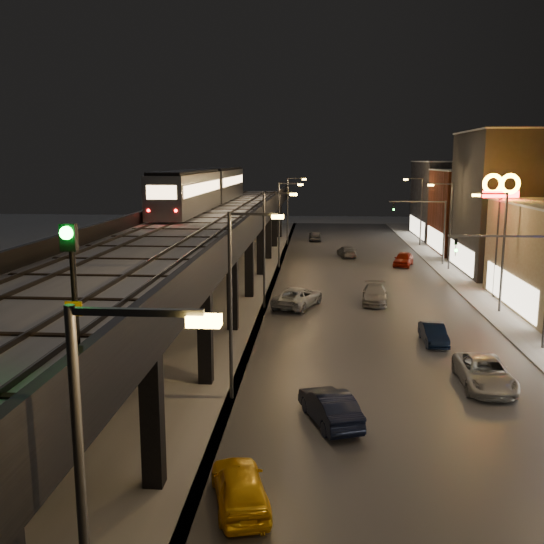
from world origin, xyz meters
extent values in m
cube|color=#46474D|center=(7.50, 35.00, 0.03)|extent=(17.00, 120.00, 0.06)
cube|color=#9FA1A8|center=(17.50, 35.00, 0.07)|extent=(4.00, 120.00, 0.14)
cube|color=#9FA1A8|center=(-6.00, 35.00, 0.03)|extent=(11.00, 120.00, 0.06)
cube|color=black|center=(-6.00, 32.00, 5.80)|extent=(9.00, 100.00, 1.00)
cube|color=black|center=(-2.30, 5.00, 2.65)|extent=(0.70, 0.70, 5.30)
cube|color=black|center=(-6.00, 5.00, 5.15)|extent=(8.00, 0.60, 0.50)
cube|color=black|center=(-9.70, 15.00, 2.65)|extent=(0.70, 0.70, 5.30)
cube|color=black|center=(-2.30, 15.00, 2.65)|extent=(0.70, 0.70, 5.30)
cube|color=black|center=(-6.00, 15.00, 5.15)|extent=(8.00, 0.60, 0.50)
cube|color=black|center=(-9.70, 25.00, 2.65)|extent=(0.70, 0.70, 5.30)
cube|color=black|center=(-2.30, 25.00, 2.65)|extent=(0.70, 0.70, 5.30)
cube|color=black|center=(-6.00, 25.00, 5.15)|extent=(8.00, 0.60, 0.50)
cube|color=black|center=(-9.70, 35.00, 2.65)|extent=(0.70, 0.70, 5.30)
cube|color=black|center=(-2.30, 35.00, 2.65)|extent=(0.70, 0.70, 5.30)
cube|color=black|center=(-6.00, 35.00, 5.15)|extent=(8.00, 0.60, 0.50)
cube|color=black|center=(-9.70, 45.00, 2.65)|extent=(0.70, 0.70, 5.30)
cube|color=black|center=(-2.30, 45.00, 2.65)|extent=(0.70, 0.70, 5.30)
cube|color=black|center=(-6.00, 45.00, 5.15)|extent=(8.00, 0.60, 0.50)
cube|color=black|center=(-9.70, 55.00, 2.65)|extent=(0.70, 0.70, 5.30)
cube|color=black|center=(-2.30, 55.00, 2.65)|extent=(0.70, 0.70, 5.30)
cube|color=black|center=(-6.00, 55.00, 5.15)|extent=(8.00, 0.60, 0.50)
cube|color=black|center=(-9.70, 65.00, 2.65)|extent=(0.70, 0.70, 5.30)
cube|color=black|center=(-2.30, 65.00, 2.65)|extent=(0.70, 0.70, 5.30)
cube|color=black|center=(-6.00, 65.00, 5.15)|extent=(8.00, 0.60, 0.50)
cube|color=black|center=(-9.70, 75.00, 2.65)|extent=(0.70, 0.70, 5.30)
cube|color=black|center=(-2.30, 75.00, 2.65)|extent=(0.70, 0.70, 5.30)
cube|color=black|center=(-6.00, 75.00, 5.15)|extent=(8.00, 0.60, 0.50)
cube|color=#B2B7C1|center=(-6.00, 32.00, 6.38)|extent=(8.40, 100.00, 0.16)
cube|color=#332D28|center=(-9.22, 32.00, 6.54)|extent=(0.08, 98.00, 0.16)
cube|color=#332D28|center=(-7.78, 32.00, 6.54)|extent=(0.08, 98.00, 0.16)
cube|color=#332D28|center=(-4.72, 32.00, 6.54)|extent=(0.08, 98.00, 0.16)
cube|color=#332D28|center=(-3.28, 32.00, 6.54)|extent=(0.08, 98.00, 0.16)
cube|color=black|center=(-6.00, 18.00, 6.49)|extent=(7.80, 0.24, 0.06)
cube|color=black|center=(-6.00, 34.00, 6.49)|extent=(7.80, 0.24, 0.06)
cube|color=black|center=(-6.00, 50.00, 6.49)|extent=(7.80, 0.24, 0.06)
cube|color=black|center=(-6.00, 66.00, 6.49)|extent=(7.80, 0.24, 0.06)
cube|color=black|center=(-1.65, 32.00, 6.85)|extent=(0.30, 100.00, 1.10)
cube|color=black|center=(-10.35, 32.00, 6.85)|extent=(0.30, 100.00, 1.10)
cube|color=beige|center=(17.95, 32.00, 1.60)|extent=(0.10, 12.00, 2.40)
cube|color=#272628|center=(24.00, 48.00, 7.00)|extent=(12.00, 13.00, 14.00)
cube|color=beige|center=(17.95, 48.00, 1.60)|extent=(0.10, 10.40, 2.40)
cube|color=#B2B7C1|center=(24.00, 48.00, 14.08)|extent=(12.20, 13.20, 0.16)
cube|color=maroon|center=(24.00, 62.00, 5.00)|extent=(12.00, 12.00, 10.00)
cube|color=beige|center=(17.95, 62.00, 1.60)|extent=(0.10, 9.60, 2.40)
cube|color=#B2B7C1|center=(24.00, 62.00, 10.08)|extent=(12.20, 12.20, 0.16)
cube|color=black|center=(24.00, 76.00, 5.50)|extent=(12.00, 16.00, 11.00)
cube|color=beige|center=(17.95, 76.00, 1.60)|extent=(0.10, 12.80, 2.40)
cube|color=#B2B7C1|center=(24.00, 76.00, 11.08)|extent=(12.20, 16.20, 0.16)
cube|color=#38383A|center=(0.40, -5.00, 8.90)|extent=(2.20, 0.12, 0.12)
cube|color=yellow|center=(1.50, -5.00, 8.78)|extent=(0.55, 0.28, 0.18)
cylinder|color=#38383A|center=(-0.70, 13.00, 4.50)|extent=(0.18, 0.18, 9.00)
cube|color=#38383A|center=(0.40, 13.00, 8.90)|extent=(2.20, 0.12, 0.12)
cube|color=yellow|center=(1.50, 13.00, 8.78)|extent=(0.55, 0.28, 0.18)
cylinder|color=#38383A|center=(-0.70, 31.00, 4.50)|extent=(0.18, 0.18, 9.00)
cube|color=#38383A|center=(0.40, 31.00, 8.90)|extent=(2.20, 0.12, 0.12)
cube|color=yellow|center=(1.50, 31.00, 8.78)|extent=(0.55, 0.28, 0.18)
cylinder|color=#38383A|center=(17.00, 31.00, 4.50)|extent=(0.18, 0.18, 9.00)
cube|color=#38383A|center=(15.90, 31.00, 8.90)|extent=(2.20, 0.12, 0.12)
cube|color=yellow|center=(14.80, 31.00, 8.78)|extent=(0.55, 0.28, 0.18)
cylinder|color=#38383A|center=(-0.70, 49.00, 4.50)|extent=(0.18, 0.18, 9.00)
cube|color=#38383A|center=(0.40, 49.00, 8.90)|extent=(2.20, 0.12, 0.12)
cube|color=yellow|center=(1.50, 49.00, 8.78)|extent=(0.55, 0.28, 0.18)
cylinder|color=#38383A|center=(17.00, 49.00, 4.50)|extent=(0.18, 0.18, 9.00)
cube|color=#38383A|center=(15.90, 49.00, 8.90)|extent=(2.20, 0.12, 0.12)
cube|color=yellow|center=(14.80, 49.00, 8.78)|extent=(0.55, 0.28, 0.18)
cylinder|color=#38383A|center=(-0.70, 67.00, 4.50)|extent=(0.18, 0.18, 9.00)
cube|color=#38383A|center=(0.40, 67.00, 8.90)|extent=(2.20, 0.12, 0.12)
cube|color=yellow|center=(1.50, 67.00, 8.78)|extent=(0.55, 0.28, 0.18)
cylinder|color=#38383A|center=(17.00, 67.00, 4.50)|extent=(0.18, 0.18, 9.00)
cube|color=#38383A|center=(15.90, 67.00, 8.90)|extent=(2.20, 0.12, 0.12)
cube|color=yellow|center=(14.80, 67.00, 8.78)|extent=(0.55, 0.28, 0.18)
cube|color=#38383A|center=(14.00, 22.00, 6.90)|extent=(6.00, 0.12, 0.12)
imported|color=black|center=(11.50, 22.00, 6.40)|extent=(0.20, 0.16, 1.00)
sphere|color=#0CFF26|center=(11.50, 21.85, 6.15)|extent=(0.18, 0.18, 0.18)
cylinder|color=#38383A|center=(17.00, 52.00, 3.50)|extent=(0.20, 0.20, 7.00)
cube|color=#38383A|center=(14.00, 52.00, 6.90)|extent=(6.00, 0.12, 0.12)
imported|color=black|center=(11.50, 52.00, 6.40)|extent=(0.20, 0.16, 1.00)
sphere|color=#0CFF26|center=(11.50, 51.85, 6.15)|extent=(0.18, 0.18, 0.18)
cube|color=gray|center=(-8.50, 40.37, 8.37)|extent=(3.07, 18.51, 3.49)
cube|color=black|center=(-8.50, 40.37, 10.24)|extent=(2.75, 17.98, 0.26)
cube|color=#F5C68B|center=(-10.04, 40.37, 8.84)|extent=(0.05, 16.92, 0.95)
cube|color=#F5C68B|center=(-6.96, 40.37, 8.84)|extent=(0.05, 16.92, 0.95)
cube|color=gray|center=(-8.50, 59.94, 8.37)|extent=(3.07, 18.51, 3.49)
cube|color=black|center=(-8.50, 59.94, 10.24)|extent=(2.75, 17.98, 0.26)
cube|color=#F5C68B|center=(-10.04, 59.94, 8.84)|extent=(0.05, 16.92, 0.95)
cube|color=#F5C68B|center=(-6.96, 59.94, 8.84)|extent=(0.05, 16.92, 0.95)
cube|color=#F5C68B|center=(-8.50, 31.10, 8.89)|extent=(2.33, 0.05, 1.06)
sphere|color=#FF0C0C|center=(-9.56, 31.08, 7.52)|extent=(0.21, 0.21, 0.21)
sphere|color=#FF0C0C|center=(-7.44, 31.08, 7.52)|extent=(0.21, 0.21, 0.21)
cylinder|color=black|center=(-2.10, -1.43, 8.27)|extent=(0.13, 0.13, 3.31)
cube|color=black|center=(-2.10, -1.55, 9.65)|extent=(0.35, 0.20, 0.61)
sphere|color=#0CFF26|center=(-2.10, -1.67, 9.76)|extent=(0.29, 0.29, 0.29)
cube|color=#E5B701|center=(-2.10, -1.53, 8.05)|extent=(0.39, 0.04, 0.33)
imported|color=yellow|center=(0.87, 3.90, 0.70)|extent=(2.65, 4.40, 1.40)
imported|color=black|center=(3.93, 10.60, 0.73)|extent=(2.92, 4.68, 1.46)
imported|color=#98A0AA|center=(1.86, 31.62, 0.77)|extent=(4.27, 6.07, 1.54)
imported|color=slate|center=(6.81, 56.81, 0.63)|extent=(2.38, 4.55, 1.26)
imported|color=#4A4D54|center=(3.03, 71.04, 0.72)|extent=(1.78, 4.28, 1.45)
imported|color=black|center=(10.59, 22.65, 0.62)|extent=(1.36, 3.77, 1.24)
imported|color=#92969B|center=(11.78, 15.44, 0.72)|extent=(2.50, 5.25, 1.44)
imported|color=gray|center=(7.95, 33.38, 0.70)|extent=(2.40, 4.98, 1.40)
imported|color=maroon|center=(12.61, 50.97, 0.74)|extent=(2.90, 4.66, 1.48)
cylinder|color=#38383A|center=(18.00, 36.00, 4.14)|extent=(0.24, 0.24, 8.27)
cube|color=#FF0C0C|center=(18.00, 36.00, 8.58)|extent=(2.90, 0.25, 0.52)
torus|color=yellow|center=(17.33, 36.00, 9.41)|extent=(1.70, 0.49, 1.68)
torus|color=yellow|center=(18.67, 36.00, 9.41)|extent=(1.70, 0.49, 1.68)
camera|label=1|loc=(3.28, -14.24, 11.30)|focal=40.00mm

